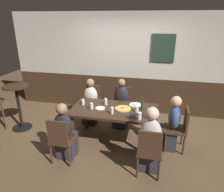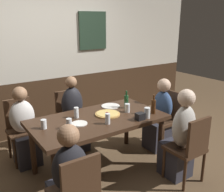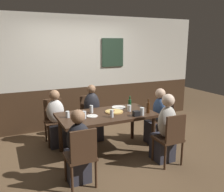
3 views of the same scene
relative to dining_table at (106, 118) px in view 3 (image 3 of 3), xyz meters
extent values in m
plane|color=brown|center=(0.00, 0.00, -0.66)|extent=(12.00, 12.00, 0.00)
cube|color=#3D2819|center=(0.00, 1.65, -0.19)|extent=(6.40, 0.10, 0.95)
cube|color=beige|center=(0.00, 1.65, 1.11)|extent=(6.40, 0.10, 1.65)
cube|color=#233828|center=(0.86, 1.58, 1.09)|extent=(0.56, 0.03, 0.68)
cube|color=#382316|center=(0.00, 0.00, 0.05)|extent=(1.72, 0.92, 0.05)
cylinder|color=#382316|center=(-0.76, -0.38, -0.32)|extent=(0.07, 0.07, 0.69)
cylinder|color=#382316|center=(0.76, -0.38, -0.32)|extent=(0.07, 0.07, 0.69)
cylinder|color=#382316|center=(-0.76, 0.38, -0.32)|extent=(0.07, 0.07, 0.69)
cylinder|color=#382316|center=(0.76, 0.38, -0.32)|extent=(0.07, 0.07, 0.69)
cube|color=#422B1C|center=(0.00, 0.80, -0.23)|extent=(0.40, 0.40, 0.04)
cube|color=#422B1C|center=(0.00, 0.98, 0.00)|extent=(0.36, 0.04, 0.43)
cylinder|color=#422B1C|center=(0.17, 0.63, -0.46)|extent=(0.04, 0.04, 0.41)
cylinder|color=#422B1C|center=(-0.17, 0.63, -0.46)|extent=(0.04, 0.04, 0.41)
cylinder|color=#422B1C|center=(0.17, 0.97, -0.46)|extent=(0.04, 0.04, 0.41)
cylinder|color=#422B1C|center=(-0.17, 0.97, -0.46)|extent=(0.04, 0.04, 0.41)
cube|color=#422B1C|center=(-0.76, 0.80, -0.23)|extent=(0.40, 0.40, 0.04)
cube|color=#422B1C|center=(-0.76, 0.98, 0.00)|extent=(0.36, 0.04, 0.43)
cylinder|color=#422B1C|center=(-0.59, 0.63, -0.46)|extent=(0.04, 0.04, 0.41)
cylinder|color=#422B1C|center=(-0.93, 0.63, -0.46)|extent=(0.04, 0.04, 0.41)
cylinder|color=#422B1C|center=(-0.59, 0.97, -0.46)|extent=(0.04, 0.04, 0.41)
cylinder|color=#422B1C|center=(-0.93, 0.97, -0.46)|extent=(0.04, 0.04, 0.41)
cube|color=#422B1C|center=(0.76, -0.80, -0.23)|extent=(0.40, 0.40, 0.04)
cube|color=#422B1C|center=(0.76, -0.98, 0.00)|extent=(0.36, 0.04, 0.43)
cylinder|color=#422B1C|center=(0.59, -0.63, -0.46)|extent=(0.04, 0.04, 0.41)
cylinder|color=#422B1C|center=(0.93, -0.63, -0.46)|extent=(0.04, 0.04, 0.41)
cylinder|color=#422B1C|center=(0.59, -0.97, -0.46)|extent=(0.04, 0.04, 0.41)
cylinder|color=#422B1C|center=(0.93, -0.97, -0.46)|extent=(0.04, 0.04, 0.41)
cube|color=#422B1C|center=(1.20, 0.00, -0.23)|extent=(0.40, 0.40, 0.04)
cube|color=#422B1C|center=(1.38, 0.00, 0.00)|extent=(0.04, 0.36, 0.43)
cylinder|color=#422B1C|center=(1.03, -0.17, -0.46)|extent=(0.04, 0.04, 0.41)
cylinder|color=#422B1C|center=(1.03, 0.17, -0.46)|extent=(0.04, 0.04, 0.41)
cylinder|color=#422B1C|center=(1.37, -0.17, -0.46)|extent=(0.04, 0.04, 0.41)
cylinder|color=#422B1C|center=(1.37, 0.17, -0.46)|extent=(0.04, 0.04, 0.41)
cube|color=#422B1C|center=(-0.76, -0.80, -0.23)|extent=(0.40, 0.40, 0.04)
cube|color=#422B1C|center=(-0.76, -0.98, 0.00)|extent=(0.36, 0.04, 0.43)
cylinder|color=#422B1C|center=(-0.93, -0.63, -0.46)|extent=(0.04, 0.04, 0.41)
cylinder|color=#422B1C|center=(-0.59, -0.63, -0.46)|extent=(0.04, 0.04, 0.41)
cylinder|color=#422B1C|center=(-0.93, -0.97, -0.46)|extent=(0.04, 0.04, 0.41)
cylinder|color=#422B1C|center=(-0.59, -0.97, -0.46)|extent=(0.04, 0.04, 0.41)
cube|color=#2D2D38|center=(0.00, 0.67, -0.44)|extent=(0.32, 0.34, 0.45)
ellipsoid|color=black|center=(0.00, 0.76, 0.06)|extent=(0.34, 0.22, 0.53)
sphere|color=#936B4C|center=(0.00, 0.76, 0.40)|extent=(0.17, 0.17, 0.17)
cube|color=#2D2D38|center=(-0.76, 0.67, -0.44)|extent=(0.32, 0.34, 0.45)
ellipsoid|color=silver|center=(-0.76, 0.76, 0.02)|extent=(0.34, 0.22, 0.46)
sphere|color=#936B4C|center=(-0.76, 0.76, 0.34)|extent=(0.20, 0.20, 0.20)
cube|color=#2D2D38|center=(0.76, -0.67, -0.44)|extent=(0.32, 0.34, 0.45)
ellipsoid|color=beige|center=(0.76, -0.76, 0.05)|extent=(0.34, 0.22, 0.53)
sphere|color=beige|center=(0.76, -0.76, 0.41)|extent=(0.21, 0.21, 0.21)
cube|color=#2D2D38|center=(1.07, 0.00, -0.44)|extent=(0.34, 0.32, 0.45)
ellipsoid|color=#334C7A|center=(1.16, 0.00, 0.02)|extent=(0.22, 0.34, 0.47)
sphere|color=#DBB293|center=(1.16, 0.00, 0.35)|extent=(0.20, 0.20, 0.20)
cube|color=#2D2D38|center=(-0.76, -0.67, -0.44)|extent=(0.32, 0.34, 0.45)
ellipsoid|color=black|center=(-0.76, -0.76, 0.02)|extent=(0.34, 0.22, 0.46)
sphere|color=#936B4C|center=(-0.76, -0.76, 0.34)|extent=(0.20, 0.20, 0.20)
cylinder|color=tan|center=(0.17, 0.03, 0.09)|extent=(0.33, 0.33, 0.02)
cylinder|color=#DBB760|center=(0.17, 0.03, 0.10)|extent=(0.29, 0.29, 0.01)
cylinder|color=maroon|center=(0.17, 0.03, 0.11)|extent=(0.03, 0.03, 0.00)
cylinder|color=maroon|center=(0.16, 0.05, 0.11)|extent=(0.03, 0.03, 0.00)
cylinder|color=maroon|center=(0.14, 0.00, 0.11)|extent=(0.03, 0.03, 0.00)
cylinder|color=silver|center=(-0.69, 0.07, 0.13)|extent=(0.07, 0.07, 0.11)
cylinder|color=gold|center=(-0.69, 0.07, 0.10)|extent=(0.06, 0.06, 0.05)
cylinder|color=silver|center=(0.53, -0.34, 0.15)|extent=(0.08, 0.08, 0.14)
cylinder|color=#C6842D|center=(0.53, -0.34, 0.13)|extent=(0.07, 0.07, 0.11)
cylinder|color=silver|center=(-0.45, -0.10, 0.14)|extent=(0.06, 0.06, 0.12)
cylinder|color=silver|center=(-0.45, -0.10, 0.11)|extent=(0.06, 0.06, 0.06)
cylinder|color=silver|center=(-0.22, 0.16, 0.15)|extent=(0.06, 0.06, 0.14)
cylinder|color=gold|center=(-0.22, 0.16, 0.11)|extent=(0.05, 0.05, 0.06)
cylinder|color=silver|center=(0.00, -0.23, 0.15)|extent=(0.06, 0.06, 0.13)
cylinder|color=gold|center=(0.00, -0.23, 0.12)|extent=(0.05, 0.05, 0.09)
cylinder|color=silver|center=(0.45, -0.03, 0.14)|extent=(0.07, 0.07, 0.12)
cylinder|color=gold|center=(0.45, -0.03, 0.11)|extent=(0.06, 0.06, 0.07)
cylinder|color=#194723|center=(0.54, 0.11, 0.17)|extent=(0.06, 0.06, 0.18)
cylinder|color=#194723|center=(0.54, 0.11, 0.30)|extent=(0.03, 0.03, 0.07)
cylinder|color=#42230F|center=(0.70, -0.27, 0.17)|extent=(0.06, 0.06, 0.19)
cylinder|color=#42230F|center=(0.70, -0.27, 0.31)|extent=(0.03, 0.03, 0.07)
cylinder|color=white|center=(0.39, 0.29, 0.09)|extent=(0.27, 0.27, 0.01)
cylinder|color=white|center=(-0.29, -0.04, 0.09)|extent=(0.19, 0.19, 0.01)
cube|color=black|center=(0.41, -0.34, 0.12)|extent=(0.11, 0.09, 0.09)
camera|label=1|loc=(0.79, -3.69, 1.79)|focal=33.26mm
camera|label=2|loc=(-1.58, -2.65, 1.31)|focal=41.26mm
camera|label=3|loc=(-1.66, -3.81, 1.33)|focal=38.84mm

